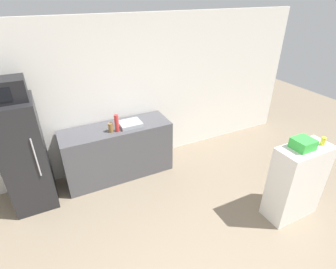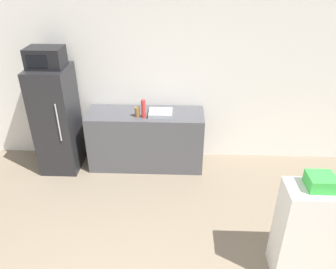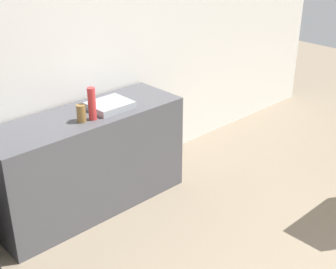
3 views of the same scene
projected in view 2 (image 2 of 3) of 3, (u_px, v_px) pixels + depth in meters
wall_back at (136, 82)px, 5.16m from camera, size 8.00×0.06×2.60m
refrigerator at (57, 120)px, 5.05m from camera, size 0.57×0.69×1.67m
microwave at (45, 57)px, 4.58m from camera, size 0.50×0.38×0.29m
counter at (146, 139)px, 5.26m from camera, size 1.80×0.60×0.93m
sink_basin at (161, 113)px, 4.97m from camera, size 0.36×0.31×0.06m
bottle_tall at (143, 109)px, 4.84m from camera, size 0.07×0.07×0.28m
bottle_short at (137, 112)px, 4.89m from camera, size 0.08×0.08×0.15m
shelf_cabinet at (314, 232)px, 3.38m from camera, size 0.76×0.37×1.13m
basket at (321, 182)px, 3.09m from camera, size 0.25×0.24×0.14m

